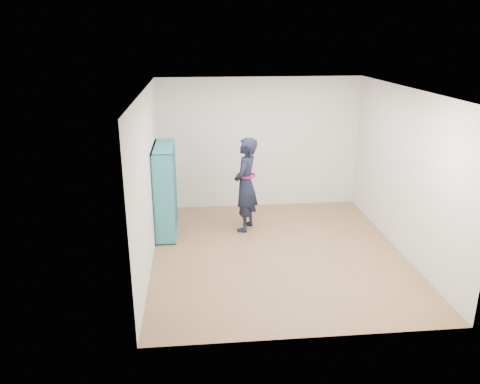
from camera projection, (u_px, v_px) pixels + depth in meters
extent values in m
plane|color=olive|center=(277.00, 253.00, 7.59)|extent=(4.50, 4.50, 0.00)
plane|color=white|center=(282.00, 90.00, 6.76)|extent=(4.50, 4.50, 0.00)
cube|color=silver|center=(148.00, 180.00, 6.99)|extent=(0.02, 4.50, 2.60)
cube|color=silver|center=(405.00, 173.00, 7.36)|extent=(0.02, 4.50, 2.60)
cube|color=silver|center=(259.00, 144.00, 9.30)|extent=(4.00, 0.02, 2.60)
cube|color=silver|center=(316.00, 236.00, 5.05)|extent=(4.00, 0.02, 2.60)
cube|color=teal|center=(164.00, 201.00, 7.61)|extent=(0.34, 0.02, 1.57)
cube|color=teal|center=(167.00, 180.00, 8.70)|extent=(0.34, 0.02, 1.57)
cube|color=teal|center=(168.00, 231.00, 8.41)|extent=(0.34, 1.18, 0.02)
cube|color=teal|center=(163.00, 147.00, 7.91)|extent=(0.34, 1.18, 0.02)
cube|color=teal|center=(156.00, 190.00, 8.14)|extent=(0.02, 1.18, 1.57)
cube|color=teal|center=(165.00, 194.00, 7.98)|extent=(0.32, 0.02, 1.52)
cube|color=teal|center=(166.00, 187.00, 8.33)|extent=(0.32, 0.02, 1.52)
cube|color=teal|center=(167.00, 210.00, 8.28)|extent=(0.32, 1.13, 0.02)
cube|color=teal|center=(165.00, 190.00, 8.16)|extent=(0.32, 1.13, 0.02)
cube|color=teal|center=(164.00, 169.00, 8.03)|extent=(0.32, 1.13, 0.02)
cube|color=beige|center=(168.00, 236.00, 8.03)|extent=(0.22, 0.14, 0.08)
cube|color=black|center=(167.00, 211.00, 7.82)|extent=(0.18, 0.16, 0.28)
cube|color=maroon|center=(165.00, 189.00, 7.70)|extent=(0.18, 0.16, 0.28)
cube|color=silver|center=(164.00, 173.00, 7.66)|extent=(0.22, 0.14, 0.05)
cube|color=navy|center=(169.00, 225.00, 8.31)|extent=(0.18, 0.16, 0.21)
cube|color=brown|center=(168.00, 204.00, 8.19)|extent=(0.18, 0.16, 0.24)
cube|color=#BFB28C|center=(166.00, 187.00, 8.14)|extent=(0.22, 0.14, 0.08)
cube|color=#26594C|center=(165.00, 161.00, 7.93)|extent=(0.18, 0.16, 0.28)
cube|color=beige|center=(170.00, 216.00, 8.66)|extent=(0.18, 0.16, 0.27)
cube|color=black|center=(168.00, 201.00, 8.62)|extent=(0.22, 0.14, 0.05)
cube|color=maroon|center=(168.00, 178.00, 8.42)|extent=(0.18, 0.16, 0.21)
cube|color=silver|center=(166.00, 156.00, 8.29)|extent=(0.18, 0.16, 0.29)
imported|color=black|center=(246.00, 185.00, 8.24)|extent=(0.61, 0.73, 1.69)
torus|color=#9F0C42|center=(246.00, 175.00, 8.19)|extent=(0.46, 0.46, 0.04)
cube|color=silver|center=(239.00, 177.00, 8.31)|extent=(0.05, 0.09, 0.13)
cube|color=black|center=(239.00, 177.00, 8.31)|extent=(0.05, 0.09, 0.12)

